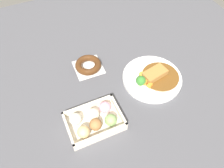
{
  "coord_description": "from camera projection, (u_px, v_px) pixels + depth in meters",
  "views": [
    {
      "loc": [
        -0.24,
        -0.49,
        0.75
      ],
      "look_at": [
        -0.01,
        0.02,
        0.03
      ],
      "focal_mm": 36.08,
      "sensor_mm": 36.0,
      "label": 1
    }
  ],
  "objects": [
    {
      "name": "chocolate_ring_donut",
      "position": [
        88.0,
        65.0,
        1.0
      ],
      "size": [
        0.12,
        0.12,
        0.03
      ],
      "color": "white",
      "rests_on": "ground_plane"
    },
    {
      "name": "curry_plate",
      "position": [
        152.0,
        78.0,
        0.95
      ],
      "size": [
        0.25,
        0.25,
        0.07
      ],
      "color": "white",
      "rests_on": "ground_plane"
    },
    {
      "name": "ground_plane",
      "position": [
        116.0,
        90.0,
        0.93
      ],
      "size": [
        1.6,
        1.6,
        0.0
      ],
      "primitive_type": "plane",
      "color": "#4C4C51"
    },
    {
      "name": "donut_box",
      "position": [
        94.0,
        121.0,
        0.82
      ],
      "size": [
        0.2,
        0.14,
        0.06
      ],
      "color": "beige",
      "rests_on": "ground_plane"
    }
  ]
}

